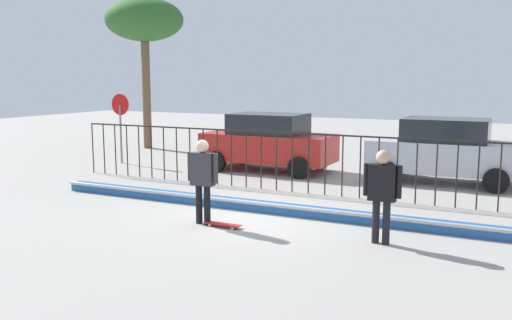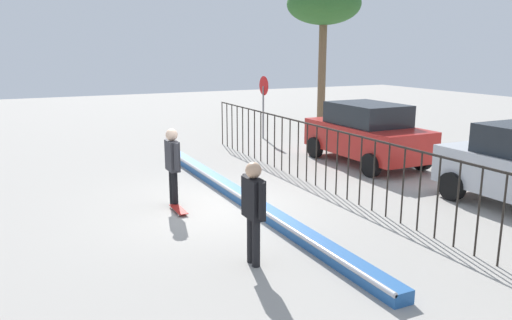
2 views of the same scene
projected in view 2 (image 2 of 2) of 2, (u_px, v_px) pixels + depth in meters
The scene contains 9 objects.
ground_plane at pixel (216, 206), 11.53m from camera, with size 60.00×60.00×0.00m, color #9E9991.
bowl_coping_ledge at pixel (242, 197), 11.78m from camera, with size 11.00×0.40×0.27m.
perimeter_fence at pixel (326, 151), 12.59m from camera, with size 14.04×0.04×1.62m.
skateboarder at pixel (173, 160), 11.30m from camera, with size 0.73×0.27×1.80m.
skateboard at pixel (179, 209), 11.06m from camera, with size 0.80×0.20×0.07m.
camera_operator at pixel (253, 204), 8.16m from camera, with size 0.71×0.27×1.77m.
parked_car_red at pixel (366, 133), 15.59m from camera, with size 4.30×2.12×1.90m.
stop_sign at pixel (264, 98), 19.87m from camera, with size 0.76×0.07×2.50m.
palm_tree_short at pixel (324, 6), 22.30m from camera, with size 3.33×3.33×6.44m.
Camera 2 is at (10.31, -3.99, 3.54)m, focal length 34.93 mm.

